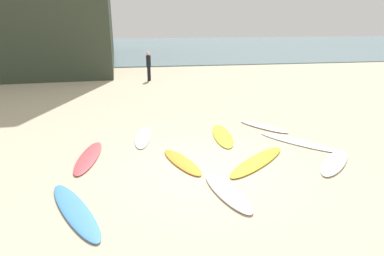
# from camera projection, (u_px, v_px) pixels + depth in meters

# --- Properties ---
(ground_plane) EXTENTS (120.00, 120.00, 0.00)m
(ground_plane) POSITION_uv_depth(u_px,v_px,m) (209.00, 169.00, 8.45)
(ground_plane) COLOR beige
(ocean_water) EXTENTS (120.00, 40.00, 0.08)m
(ocean_water) POSITION_uv_depth(u_px,v_px,m) (150.00, 46.00, 44.97)
(ocean_water) COLOR slate
(ocean_water) RESTS_ON ground_plane
(surfboard_0) EXTENTS (2.31, 2.12, 0.08)m
(surfboard_0) POSITION_uv_depth(u_px,v_px,m) (257.00, 161.00, 8.83)
(surfboard_0) COLOR yellow
(surfboard_0) RESTS_ON ground_plane
(surfboard_1) EXTENTS (1.78, 1.83, 0.08)m
(surfboard_1) POSITION_uv_depth(u_px,v_px,m) (334.00, 162.00, 8.76)
(surfboard_1) COLOR white
(surfboard_1) RESTS_ON ground_plane
(surfboard_2) EXTENTS (1.55, 1.87, 0.08)m
(surfboard_2) POSITION_uv_depth(u_px,v_px,m) (264.00, 126.00, 11.67)
(surfboard_2) COLOR #F8E7CE
(surfboard_2) RESTS_ON ground_plane
(surfboard_3) EXTENTS (1.59, 2.50, 0.08)m
(surfboard_3) POSITION_uv_depth(u_px,v_px,m) (75.00, 210.00, 6.58)
(surfboard_3) COLOR #4995DF
(surfboard_3) RESTS_ON ground_plane
(surfboard_4) EXTENTS (0.97, 2.04, 0.09)m
(surfboard_4) POSITION_uv_depth(u_px,v_px,m) (227.00, 192.00, 7.27)
(surfboard_4) COLOR silver
(surfboard_4) RESTS_ON ground_plane
(surfboard_5) EXTENTS (0.76, 2.36, 0.08)m
(surfboard_5) POSITION_uv_depth(u_px,v_px,m) (89.00, 157.00, 9.09)
(surfboard_5) COLOR #D74E56
(surfboard_5) RESTS_ON ground_plane
(surfboard_6) EXTENTS (1.12, 1.99, 0.08)m
(surfboard_6) POSITION_uv_depth(u_px,v_px,m) (182.00, 162.00, 8.80)
(surfboard_6) COLOR orange
(surfboard_6) RESTS_ON ground_plane
(surfboard_7) EXTENTS (0.68, 2.15, 0.07)m
(surfboard_7) POSITION_uv_depth(u_px,v_px,m) (143.00, 137.00, 10.67)
(surfboard_7) COLOR white
(surfboard_7) RESTS_ON ground_plane
(surfboard_8) EXTENTS (0.77, 2.31, 0.07)m
(surfboard_8) POSITION_uv_depth(u_px,v_px,m) (222.00, 136.00, 10.77)
(surfboard_8) COLOR yellow
(surfboard_8) RESTS_ON ground_plane
(surfboard_9) EXTENTS (2.05, 2.33, 0.06)m
(surfboard_9) POSITION_uv_depth(u_px,v_px,m) (298.00, 142.00, 10.24)
(surfboard_9) COLOR white
(surfboard_9) RESTS_ON ground_plane
(beachgoer_near) EXTENTS (0.40, 0.40, 1.73)m
(beachgoer_near) POSITION_uv_depth(u_px,v_px,m) (72.00, 64.00, 20.53)
(beachgoer_near) COLOR #191E33
(beachgoer_near) RESTS_ON ground_plane
(beachgoer_mid) EXTENTS (0.37, 0.37, 1.79)m
(beachgoer_mid) POSITION_uv_depth(u_px,v_px,m) (149.00, 65.00, 20.16)
(beachgoer_mid) COLOR black
(beachgoer_mid) RESTS_ON ground_plane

